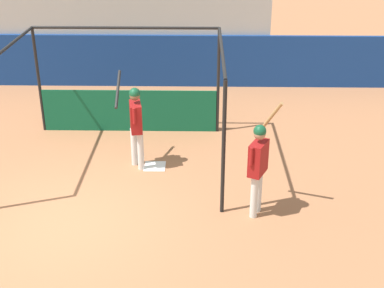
# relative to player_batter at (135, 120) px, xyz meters

# --- Properties ---
(ground_plane) EXTENTS (60.00, 60.00, 0.00)m
(ground_plane) POSITION_rel_player_batter_xyz_m (-1.09, -2.14, -1.05)
(ground_plane) COLOR #9E6642
(outfield_wall) EXTENTS (24.00, 0.12, 1.51)m
(outfield_wall) POSITION_rel_player_batter_xyz_m (-1.09, 5.11, -0.30)
(outfield_wall) COLOR navy
(outfield_wall) RESTS_ON ground
(bleacher_section) EXTENTS (8.70, 3.20, 3.19)m
(bleacher_section) POSITION_rel_player_batter_xyz_m (-1.09, 6.77, 0.54)
(bleacher_section) COLOR #9E9E99
(bleacher_section) RESTS_ON ground
(batting_cage) EXTENTS (4.23, 3.63, 2.51)m
(batting_cage) POSITION_rel_player_batter_xyz_m (-0.37, 1.22, 0.02)
(batting_cage) COLOR black
(batting_cage) RESTS_ON ground
(home_plate) EXTENTS (0.44, 0.44, 0.02)m
(home_plate) POSITION_rel_player_batter_xyz_m (0.36, -0.01, -1.05)
(home_plate) COLOR white
(home_plate) RESTS_ON ground
(player_batter) EXTENTS (0.55, 0.92, 1.92)m
(player_batter) POSITION_rel_player_batter_xyz_m (0.00, 0.00, 0.00)
(player_batter) COLOR silver
(player_batter) RESTS_ON ground
(player_waiting) EXTENTS (0.59, 0.84, 2.08)m
(player_waiting) POSITION_rel_player_batter_xyz_m (2.31, -1.76, -0.01)
(player_waiting) COLOR silver
(player_waiting) RESTS_ON ground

